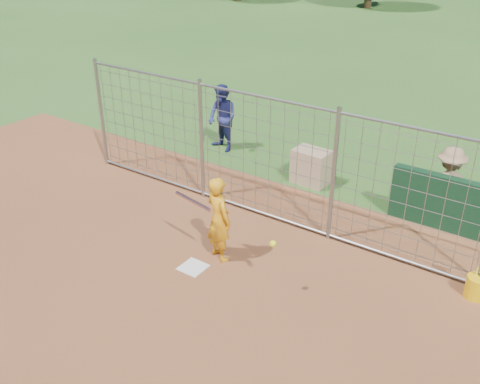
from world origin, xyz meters
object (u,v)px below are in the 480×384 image
Objects in this scene: bucket_with_bats at (477,284)px; batter at (219,219)px; bystander_a at (222,118)px; bystander_c at (447,186)px; equipment_bin at (311,167)px.

batter is at bearing -160.57° from bucket_with_bats.
batter is 4.32m from bucket_with_bats.
bucket_with_bats is at bearing -2.68° from bystander_a.
bystander_a is 7.41m from bucket_with_bats.
batter is 4.57m from bystander_c.
bystander_a is (-2.87, 4.01, 0.07)m from batter.
batter reaches higher than equipment_bin.
batter is at bearing -36.57° from bystander_a.
bystander_a is 2.15× the size of equipment_bin.
equipment_bin is at bearing 152.34° from bucket_with_bats.
batter is 3.61m from equipment_bin.
bystander_a is 2.87m from equipment_bin.
bucket_with_bats is (1.15, -2.11, -0.55)m from bystander_c.
batter is 0.92× the size of bystander_a.
bucket_with_bats is at bearing -140.56° from batter.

